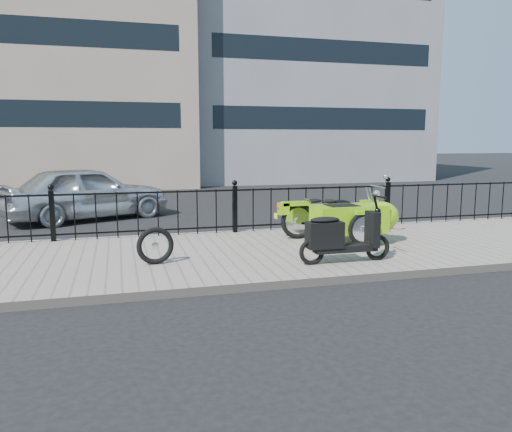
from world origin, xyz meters
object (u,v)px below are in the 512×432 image
object	(u,v)px
scooter	(339,237)
spare_tire	(155,246)
sedan_car	(87,193)
motorcycle_sidecar	(354,217)

from	to	relation	value
scooter	spare_tire	xyz separation A→B (m)	(-2.74, 0.66, -0.11)
scooter	spare_tire	size ratio (longest dim) A/B	2.64
spare_tire	sedan_car	xyz separation A→B (m)	(-1.28, 5.69, 0.28)
sedan_car	scooter	bearing A→B (deg)	-171.05
motorcycle_sidecar	scooter	xyz separation A→B (m)	(-0.93, -1.37, -0.08)
motorcycle_sidecar	sedan_car	bearing A→B (deg)	134.85
motorcycle_sidecar	spare_tire	bearing A→B (deg)	-169.03
scooter	sedan_car	size ratio (longest dim) A/B	0.38
scooter	spare_tire	bearing A→B (deg)	166.40
motorcycle_sidecar	spare_tire	size ratio (longest dim) A/B	3.96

